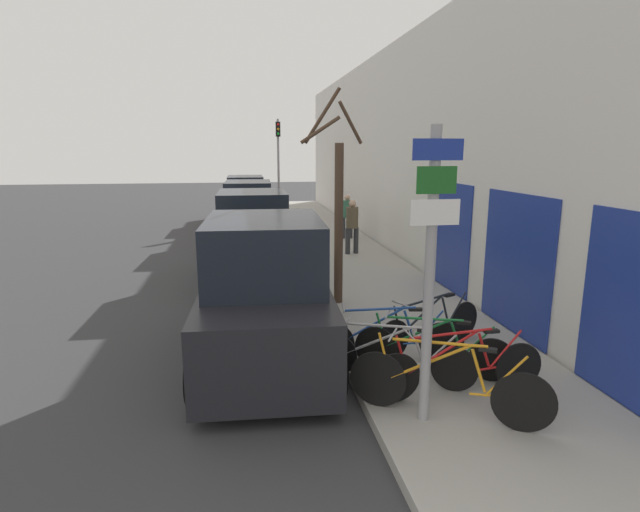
{
  "coord_description": "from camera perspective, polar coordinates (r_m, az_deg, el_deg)",
  "views": [
    {
      "loc": [
        -0.49,
        -1.03,
        3.32
      ],
      "look_at": [
        0.71,
        6.42,
        1.71
      ],
      "focal_mm": 28.0,
      "sensor_mm": 36.0,
      "label": 1
    }
  ],
  "objects": [
    {
      "name": "ground_plane",
      "position": [
        12.68,
        -6.64,
        -3.17
      ],
      "size": [
        80.0,
        80.0,
        0.0
      ],
      "primitive_type": "plane",
      "color": "#333335"
    },
    {
      "name": "sidewalk_curb",
      "position": [
        15.68,
        2.4,
        0.14
      ],
      "size": [
        3.2,
        32.0,
        0.15
      ],
      "color": "#9E9B93",
      "rests_on": "ground"
    },
    {
      "name": "building_facade",
      "position": [
        15.71,
        8.95,
        11.61
      ],
      "size": [
        0.23,
        32.0,
        6.5
      ],
      "color": "silver",
      "rests_on": "ground"
    },
    {
      "name": "signpost",
      "position": [
        5.73,
        12.49,
        -1.32
      ],
      "size": [
        0.56,
        0.14,
        3.43
      ],
      "color": "#939399",
      "rests_on": "sidewalk_curb"
    },
    {
      "name": "bicycle_0",
      "position": [
        6.31,
        14.36,
        -14.17
      ],
      "size": [
        2.12,
        1.22,
        0.99
      ],
      "rotation": [
        0.0,
        0.0,
        1.06
      ],
      "color": "black",
      "rests_on": "sidewalk_curb"
    },
    {
      "name": "bicycle_1",
      "position": [
        6.88,
        15.54,
        -12.22
      ],
      "size": [
        2.39,
        0.44,
        0.91
      ],
      "rotation": [
        0.0,
        0.0,
        1.6
      ],
      "color": "black",
      "rests_on": "sidewalk_curb"
    },
    {
      "name": "bicycle_2",
      "position": [
        7.07,
        8.37,
        -11.38
      ],
      "size": [
        2.03,
        1.05,
        0.86
      ],
      "rotation": [
        0.0,
        0.0,
        1.1
      ],
      "color": "black",
      "rests_on": "sidewalk_curb"
    },
    {
      "name": "bicycle_3",
      "position": [
        7.42,
        12.7,
        -10.37
      ],
      "size": [
        2.05,
        1.0,
        0.86
      ],
      "rotation": [
        0.0,
        0.0,
        1.13
      ],
      "color": "black",
      "rests_on": "sidewalk_curb"
    },
    {
      "name": "bicycle_4",
      "position": [
        7.58,
        7.66,
        -9.53
      ],
      "size": [
        2.27,
        0.52,
        0.92
      ],
      "rotation": [
        0.0,
        0.0,
        1.41
      ],
      "color": "black",
      "rests_on": "sidewalk_curb"
    },
    {
      "name": "bicycle_5",
      "position": [
        8.33,
        12.53,
        -7.81
      ],
      "size": [
        2.06,
        0.99,
        0.87
      ],
      "rotation": [
        0.0,
        0.0,
        2.01
      ],
      "color": "black",
      "rests_on": "sidewalk_curb"
    },
    {
      "name": "parked_car_0",
      "position": [
        7.94,
        -6.27,
        -4.69
      ],
      "size": [
        2.28,
        4.53,
        2.31
      ],
      "rotation": [
        0.0,
        0.0,
        -0.05
      ],
      "color": "black",
      "rests_on": "ground"
    },
    {
      "name": "parked_car_1",
      "position": [
        12.91,
        -7.62,
        1.79
      ],
      "size": [
        2.14,
        4.29,
        2.3
      ],
      "rotation": [
        0.0,
        0.0,
        -0.02
      ],
      "color": "#144728",
      "rests_on": "ground"
    },
    {
      "name": "parked_car_2",
      "position": [
        17.98,
        -8.13,
        4.57
      ],
      "size": [
        2.09,
        4.65,
        2.23
      ],
      "rotation": [
        0.0,
        0.0,
        -0.04
      ],
      "color": "silver",
      "rests_on": "ground"
    },
    {
      "name": "parked_car_3",
      "position": [
        23.11,
        -8.46,
        6.13
      ],
      "size": [
        1.99,
        4.56,
        2.15
      ],
      "rotation": [
        0.0,
        0.0,
        -0.01
      ],
      "color": "maroon",
      "rests_on": "ground"
    },
    {
      "name": "pedestrian_near",
      "position": [
        15.36,
        3.7,
        3.8
      ],
      "size": [
        0.43,
        0.37,
        1.67
      ],
      "rotation": [
        0.0,
        0.0,
        3.4
      ],
      "color": "#333338",
      "rests_on": "sidewalk_curb"
    },
    {
      "name": "pedestrian_far",
      "position": [
        18.07,
        3.12,
        4.9
      ],
      "size": [
        0.41,
        0.35,
        1.58
      ],
      "rotation": [
        0.0,
        0.0,
        -0.08
      ],
      "color": "#333338",
      "rests_on": "sidewalk_curb"
    },
    {
      "name": "street_tree",
      "position": [
        10.23,
        2.03,
        5.07
      ],
      "size": [
        1.34,
        0.44,
        4.36
      ],
      "color": "#4C3828",
      "rests_on": "sidewalk_curb"
    },
    {
      "name": "traffic_light",
      "position": [
        22.96,
        -4.78,
        11.33
      ],
      "size": [
        0.2,
        0.3,
        4.5
      ],
      "color": "#939399",
      "rests_on": "sidewalk_curb"
    }
  ]
}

